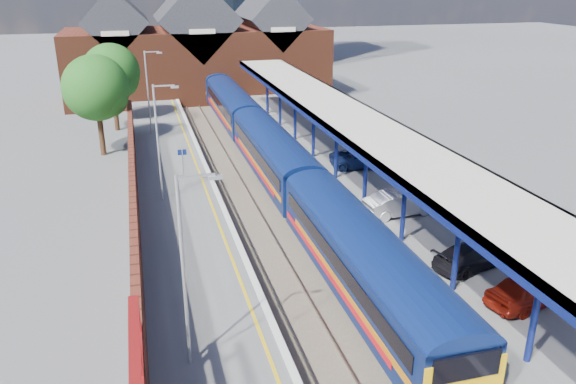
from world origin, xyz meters
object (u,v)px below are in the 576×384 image
at_px(lamp_post_c, 160,136).
at_px(lamp_post_d, 149,87).
at_px(platform_sign, 183,161).
at_px(parked_car_blue, 362,159).
at_px(lamp_post_b, 187,261).
at_px(parked_car_silver, 400,203).
at_px(parked_car_dark, 472,256).
at_px(parked_car_red, 530,289).
at_px(train, 250,125).

xyz_separation_m(lamp_post_c, lamp_post_d, (0.00, 16.00, 0.00)).
relative_size(platform_sign, parked_car_blue, 0.55).
xyz_separation_m(lamp_post_b, platform_sign, (1.36, 18.00, -2.30)).
bearing_deg(parked_car_silver, parked_car_dark, -179.94).
height_order(platform_sign, parked_car_red, platform_sign).
bearing_deg(platform_sign, lamp_post_d, 95.56).
bearing_deg(parked_car_silver, lamp_post_b, 124.51).
relative_size(train, parked_car_blue, 14.50).
relative_size(lamp_post_c, platform_sign, 2.80).
distance_m(train, platform_sign, 12.24).
bearing_deg(parked_car_silver, train, 11.16).
bearing_deg(lamp_post_c, train, 57.57).
bearing_deg(lamp_post_d, parked_car_silver, -59.71).
bearing_deg(parked_car_silver, platform_sign, 51.49).
bearing_deg(parked_car_silver, lamp_post_c, 61.40).
relative_size(lamp_post_c, parked_car_dark, 1.74).
distance_m(lamp_post_d, parked_car_silver, 25.53).
xyz_separation_m(lamp_post_d, parked_car_blue, (13.93, -13.32, -3.36)).
bearing_deg(parked_car_silver, parked_car_blue, -11.64).
bearing_deg(parked_car_dark, parked_car_blue, -18.09).
height_order(lamp_post_c, lamp_post_d, same).
bearing_deg(parked_car_red, train, -0.85).
relative_size(train, platform_sign, 26.36).
bearing_deg(lamp_post_b, parked_car_dark, 15.11).
bearing_deg(parked_car_silver, parked_car_red, -178.16).
height_order(lamp_post_b, lamp_post_c, same).
bearing_deg(train, parked_car_blue, -57.91).
height_order(train, parked_car_blue, train).
relative_size(parked_car_silver, parked_car_blue, 0.93).
xyz_separation_m(train, parked_car_blue, (6.07, -9.68, -0.49)).
distance_m(parked_car_red, parked_car_silver, 10.02).
distance_m(lamp_post_d, parked_car_dark, 31.54).
bearing_deg(train, lamp_post_d, 155.17).
xyz_separation_m(parked_car_red, parked_car_blue, (0.15, 18.52, -0.05)).
distance_m(train, parked_car_red, 28.82).
distance_m(lamp_post_b, lamp_post_d, 32.00).
bearing_deg(train, parked_car_red, -78.15).
distance_m(lamp_post_b, parked_car_silver, 16.63).
relative_size(parked_car_silver, parked_car_dark, 1.05).
distance_m(platform_sign, parked_car_red, 21.75).
relative_size(train, lamp_post_c, 9.41).
xyz_separation_m(lamp_post_c, parked_car_red, (13.78, -15.84, -3.31)).
relative_size(lamp_post_c, parked_car_silver, 1.65).
bearing_deg(parked_car_blue, parked_car_dark, -174.74).
xyz_separation_m(lamp_post_d, parked_car_dark, (13.23, -28.43, -3.41)).
bearing_deg(lamp_post_d, lamp_post_b, -90.00).
bearing_deg(lamp_post_b, lamp_post_d, 90.00).
relative_size(platform_sign, parked_car_dark, 0.62).
bearing_deg(parked_car_dark, lamp_post_b, 89.68).
relative_size(lamp_post_b, lamp_post_c, 1.00).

